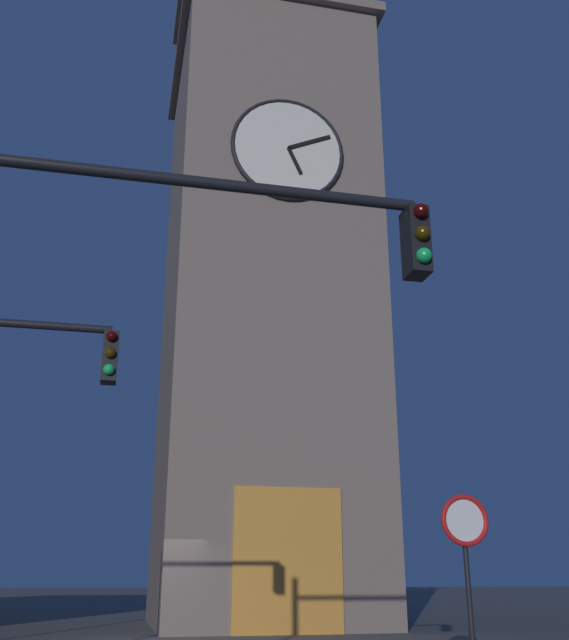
{
  "coord_description": "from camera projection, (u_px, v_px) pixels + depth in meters",
  "views": [
    {
      "loc": [
        1.25,
        20.2,
        1.5
      ],
      "look_at": [
        -4.47,
        -5.3,
        10.72
      ],
      "focal_mm": 41.03,
      "sensor_mm": 36.0,
      "label": 1
    }
  ],
  "objects": [
    {
      "name": "traffic_signal_near",
      "position": [
        120.0,
        304.0,
        6.66
      ],
      "size": [
        4.67,
        0.41,
        5.73
      ],
      "color": "black",
      "rests_on": "ground_plane"
    },
    {
      "name": "no_horn_sign",
      "position": [
        466.0,
        534.0,
        11.08
      ],
      "size": [
        0.78,
        0.14,
        2.71
      ],
      "color": "black",
      "rests_on": "ground_plane"
    },
    {
      "name": "clocktower",
      "position": [
        263.0,
        295.0,
        27.83
      ],
      "size": [
        7.64,
        8.96,
        29.45
      ],
      "color": "#75665B",
      "rests_on": "ground_plane"
    }
  ]
}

